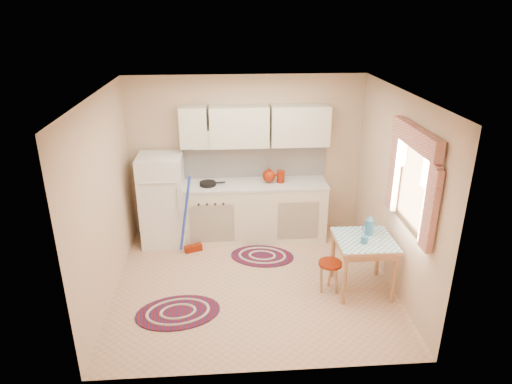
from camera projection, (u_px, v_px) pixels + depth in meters
room_shell at (264, 163)px, 5.71m from camera, size 3.64×3.60×2.52m
fridge at (163, 200)px, 6.88m from camera, size 0.65×0.60×1.40m
broom at (191, 215)px, 6.63m from camera, size 0.30×0.21×1.20m
base_cabinets at (252, 212)px, 7.12m from camera, size 2.25×0.60×0.88m
countertop at (252, 184)px, 6.94m from camera, size 2.27×0.62×0.04m
frying_pan at (208, 184)px, 6.84m from camera, size 0.28×0.28×0.05m
red_kettle at (269, 176)px, 6.91m from camera, size 0.26×0.24×0.22m
red_canister at (281, 177)px, 6.94m from camera, size 0.15×0.15×0.16m
table at (362, 264)px, 5.82m from camera, size 0.72×0.72×0.72m
stool at (329, 277)px, 5.83m from camera, size 0.39×0.39×0.42m
coffee_pot at (370, 225)px, 5.75m from camera, size 0.17×0.15×0.28m
mug at (364, 240)px, 5.57m from camera, size 0.10×0.10×0.10m
rug_center at (262, 256)px, 6.71m from camera, size 1.03×0.79×0.02m
rug_left at (178, 312)px, 5.48m from camera, size 1.11×0.82×0.02m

